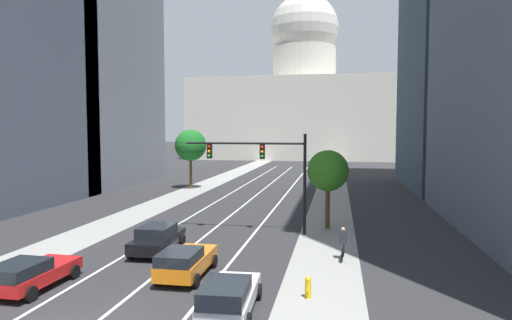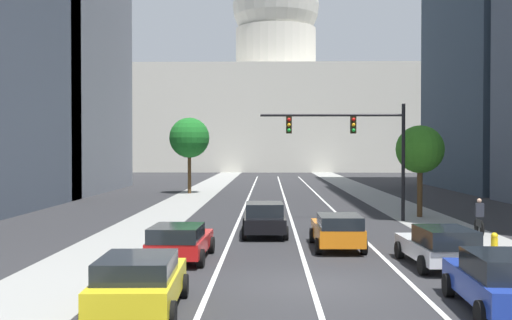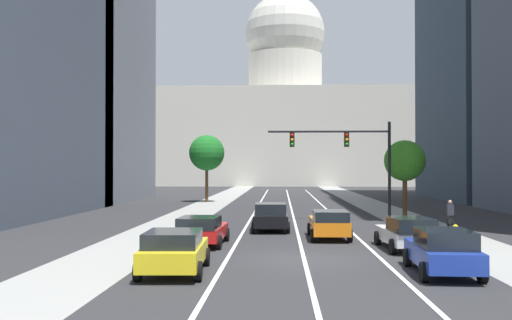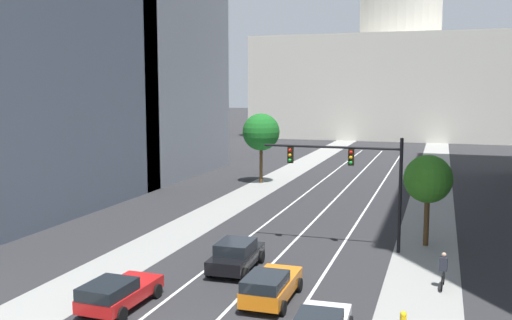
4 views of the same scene
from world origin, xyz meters
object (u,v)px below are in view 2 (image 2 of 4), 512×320
Objects in this scene: car_blue at (501,281)px; street_tree_near_left at (189,138)px; fire_hydrant at (494,244)px; car_red at (180,241)px; capitol_building at (276,101)px; cyclist at (479,217)px; car_white at (438,246)px; traffic_signal_mast at (358,138)px; car_yellow at (139,282)px; car_black at (264,218)px; street_tree_near_right at (420,150)px; car_orange at (337,230)px.

street_tree_near_left is (-13.04, 39.72, 4.27)m from car_blue.
fire_hydrant is at bearing -17.07° from car_blue.
street_tree_near_left reaches higher than car_red.
capitol_building reaches higher than cyclist.
capitol_building is 12.01× the size of car_white.
car_red is 2.47× the size of cyclist.
car_white is 14.02m from traffic_signal_mast.
car_white is 9.15m from cyclist.
car_yellow is 2.52× the size of cyclist.
car_white reaches higher than fire_hydrant.
car_yellow is 1.02× the size of car_red.
car_black is (2.99, 13.43, 0.02)m from car_yellow.
capitol_building is 89.17m from car_black.
street_tree_near_left is at bearing 13.23° from car_black.
fire_hydrant is 0.17× the size of street_tree_near_right.
fire_hydrant is at bearing -63.56° from street_tree_near_left.
car_black is at bearing -139.49° from street_tree_near_right.
street_tree_near_right reaches higher than car_yellow.
car_black is 12.56m from street_tree_near_right.
car_orange is 8.41m from cyclist.
car_black is 10.25m from fire_hydrant.
car_red is at bearing -130.30° from street_tree_near_right.
fire_hydrant is (3.55, -11.13, -4.22)m from traffic_signal_mast.
car_red is 14.98m from cyclist.
street_tree_near_right is at bearing -14.47° from car_white.
cyclist is (7.22, 4.32, 0.07)m from car_orange.
fire_hydrant is (8.76, -5.31, -0.34)m from car_black.
car_orange is 0.53× the size of traffic_signal_mast.
car_white is 0.99× the size of car_black.
car_white reaches higher than car_red.
street_tree_near_left is at bearing 120.68° from traffic_signal_mast.
car_yellow is at bearing -92.53° from capitol_building.
car_red is at bearing 114.14° from car_orange.
street_tree_near_right is at bearing -84.50° from capitol_building.
street_tree_near_left is (-4.05, 33.03, 4.33)m from car_red.
car_blue is 8.40m from fire_hydrant.
cyclist is at bearing -60.31° from car_red.
car_white is at bearing -143.41° from car_black.
street_tree_near_right is (6.24, 11.70, 3.24)m from car_orange.
car_red is 0.61× the size of street_tree_near_left.
car_black is 8.72m from traffic_signal_mast.
car_white is at bearing -59.51° from car_yellow.
cyclist is (13.20, 13.93, 0.07)m from car_yellow.
capitol_building is at bearing 0.61° from car_orange.
traffic_signal_mast is 1.18× the size of street_tree_near_left.
car_red is (-3.00, -6.54, -0.06)m from car_black.
car_yellow reaches higher than fire_hydrant.
fire_hydrant is at bearing -52.82° from car_white.
traffic_signal_mast is at bearing 4.59° from car_blue.
traffic_signal_mast is at bearing 107.70° from fire_hydrant.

